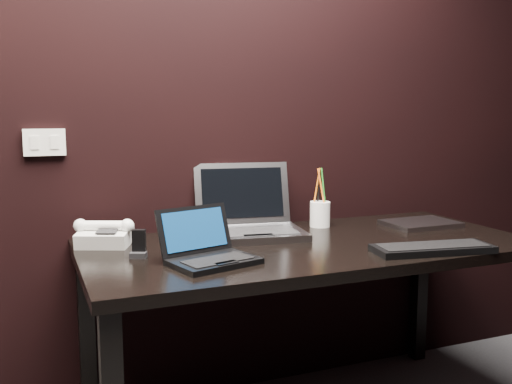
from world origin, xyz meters
name	(u,v)px	position (x,y,z in m)	size (l,w,h in m)	color
wall_back	(202,96)	(0.00, 1.80, 1.30)	(4.00, 4.00, 0.00)	black
wall_switch	(44,142)	(-0.62, 1.79, 1.12)	(0.15, 0.02, 0.10)	silver
desk	(310,262)	(0.30, 1.40, 0.66)	(1.70, 0.80, 0.74)	black
netbook	(208,252)	(-0.15, 1.27, 0.78)	(0.33, 0.31, 0.17)	black
silver_laptop	(249,222)	(0.14, 1.62, 0.79)	(0.45, 0.42, 0.28)	gray
ext_keyboard	(433,248)	(0.63, 1.10, 0.75)	(0.45, 0.22, 0.03)	black
closed_laptop	(420,224)	(0.90, 1.50, 0.75)	(0.30, 0.22, 0.02)	gray
desk_phone	(105,235)	(-0.43, 1.64, 0.78)	(0.24, 0.23, 0.11)	silver
mobile_phone	(139,247)	(-0.35, 1.42, 0.78)	(0.07, 0.06, 0.09)	black
pen_cup	(320,213)	(0.48, 1.66, 0.80)	(0.11, 0.11, 0.26)	white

